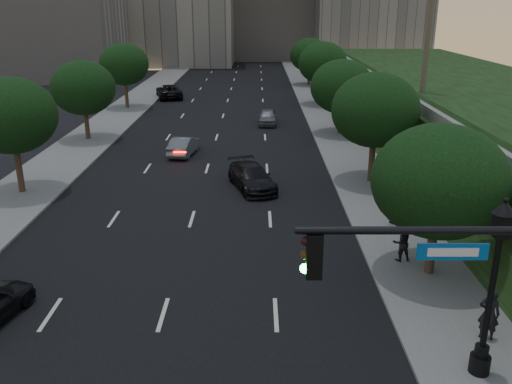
{
  "coord_description": "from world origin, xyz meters",
  "views": [
    {
      "loc": [
        3.33,
        -11.67,
        10.43
      ],
      "look_at": [
        3.29,
        7.94,
        3.6
      ],
      "focal_mm": 38.0,
      "sensor_mm": 36.0,
      "label": 1
    }
  ],
  "objects_px": {
    "sedan_far_left": "(169,91)",
    "pedestrian_c": "(396,207)",
    "pedestrian_b": "(402,242)",
    "traffic_signal_mast": "(498,346)",
    "sedan_near_right": "(252,177)",
    "street_lamp": "(490,298)",
    "sedan_far_right": "(268,117)",
    "pedestrian_a": "(489,314)",
    "sedan_mid_left": "(184,146)"
  },
  "relations": [
    {
      "from": "sedan_far_left",
      "to": "pedestrian_c",
      "type": "bearing_deg",
      "value": 99.07
    },
    {
      "from": "pedestrian_b",
      "to": "traffic_signal_mast",
      "type": "bearing_deg",
      "value": 76.08
    },
    {
      "from": "traffic_signal_mast",
      "to": "sedan_near_right",
      "type": "xyz_separation_m",
      "value": [
        -5.34,
        21.0,
        -2.96
      ]
    },
    {
      "from": "street_lamp",
      "to": "pedestrian_b",
      "type": "bearing_deg",
      "value": 93.66
    },
    {
      "from": "sedan_far_right",
      "to": "pedestrian_c",
      "type": "bearing_deg",
      "value": -74.18
    },
    {
      "from": "pedestrian_a",
      "to": "pedestrian_b",
      "type": "bearing_deg",
      "value": -53.46
    },
    {
      "from": "sedan_far_left",
      "to": "pedestrian_a",
      "type": "height_order",
      "value": "pedestrian_a"
    },
    {
      "from": "sedan_near_right",
      "to": "sedan_far_right",
      "type": "bearing_deg",
      "value": 68.02
    },
    {
      "from": "traffic_signal_mast",
      "to": "sedan_near_right",
      "type": "bearing_deg",
      "value": 104.26
    },
    {
      "from": "sedan_near_right",
      "to": "pedestrian_c",
      "type": "bearing_deg",
      "value": -57.01
    },
    {
      "from": "traffic_signal_mast",
      "to": "sedan_far_right",
      "type": "distance_m",
      "value": 39.56
    },
    {
      "from": "pedestrian_a",
      "to": "pedestrian_b",
      "type": "relative_size",
      "value": 1.11
    },
    {
      "from": "pedestrian_c",
      "to": "sedan_far_left",
      "type": "bearing_deg",
      "value": -92.1
    },
    {
      "from": "pedestrian_a",
      "to": "pedestrian_b",
      "type": "xyz_separation_m",
      "value": [
        -1.36,
        5.67,
        -0.09
      ]
    },
    {
      "from": "street_lamp",
      "to": "sedan_mid_left",
      "type": "bearing_deg",
      "value": 115.51
    },
    {
      "from": "street_lamp",
      "to": "sedan_far_left",
      "type": "bearing_deg",
      "value": 108.58
    },
    {
      "from": "pedestrian_c",
      "to": "sedan_far_right",
      "type": "bearing_deg",
      "value": -102.33
    },
    {
      "from": "sedan_far_left",
      "to": "sedan_near_right",
      "type": "height_order",
      "value": "sedan_far_left"
    },
    {
      "from": "sedan_far_right",
      "to": "pedestrian_a",
      "type": "distance_m",
      "value": 34.36
    },
    {
      "from": "sedan_near_right",
      "to": "pedestrian_b",
      "type": "xyz_separation_m",
      "value": [
        6.38,
        -9.85,
        0.25
      ]
    },
    {
      "from": "traffic_signal_mast",
      "to": "pedestrian_c",
      "type": "distance_m",
      "value": 15.57
    },
    {
      "from": "pedestrian_c",
      "to": "sedan_mid_left",
      "type": "bearing_deg",
      "value": -73.88
    },
    {
      "from": "sedan_far_left",
      "to": "sedan_mid_left",
      "type": "bearing_deg",
      "value": 86.28
    },
    {
      "from": "pedestrian_b",
      "to": "pedestrian_c",
      "type": "distance_m",
      "value": 4.14
    },
    {
      "from": "pedestrian_b",
      "to": "pedestrian_c",
      "type": "height_order",
      "value": "pedestrian_c"
    },
    {
      "from": "pedestrian_c",
      "to": "traffic_signal_mast",
      "type": "bearing_deg",
      "value": 57.34
    },
    {
      "from": "sedan_far_left",
      "to": "pedestrian_a",
      "type": "bearing_deg",
      "value": 95.31
    },
    {
      "from": "traffic_signal_mast",
      "to": "sedan_mid_left",
      "type": "bearing_deg",
      "value": 109.88
    },
    {
      "from": "street_lamp",
      "to": "pedestrian_c",
      "type": "relative_size",
      "value": 3.35
    },
    {
      "from": "sedan_far_left",
      "to": "pedestrian_c",
      "type": "distance_m",
      "value": 42.14
    },
    {
      "from": "sedan_far_left",
      "to": "sedan_near_right",
      "type": "relative_size",
      "value": 1.17
    },
    {
      "from": "pedestrian_a",
      "to": "sedan_far_right",
      "type": "bearing_deg",
      "value": -56.13
    },
    {
      "from": "sedan_mid_left",
      "to": "traffic_signal_mast",
      "type": "bearing_deg",
      "value": 118.28
    },
    {
      "from": "sedan_mid_left",
      "to": "pedestrian_a",
      "type": "relative_size",
      "value": 2.29
    },
    {
      "from": "traffic_signal_mast",
      "to": "pedestrian_b",
      "type": "distance_m",
      "value": 11.53
    },
    {
      "from": "sedan_mid_left",
      "to": "sedan_far_right",
      "type": "distance_m",
      "value": 12.31
    },
    {
      "from": "street_lamp",
      "to": "pedestrian_a",
      "type": "relative_size",
      "value": 3.14
    },
    {
      "from": "sedan_far_right",
      "to": "street_lamp",
      "type": "bearing_deg",
      "value": -78.92
    },
    {
      "from": "pedestrian_a",
      "to": "pedestrian_c",
      "type": "distance_m",
      "value": 9.76
    },
    {
      "from": "street_lamp",
      "to": "pedestrian_b",
      "type": "relative_size",
      "value": 3.48
    },
    {
      "from": "sedan_near_right",
      "to": "pedestrian_c",
      "type": "height_order",
      "value": "pedestrian_c"
    },
    {
      "from": "sedan_near_right",
      "to": "sedan_far_right",
      "type": "relative_size",
      "value": 1.19
    },
    {
      "from": "sedan_far_left",
      "to": "pedestrian_c",
      "type": "height_order",
      "value": "pedestrian_c"
    },
    {
      "from": "traffic_signal_mast",
      "to": "pedestrian_c",
      "type": "bearing_deg",
      "value": 83.34
    },
    {
      "from": "sedan_mid_left",
      "to": "sedan_near_right",
      "type": "xyz_separation_m",
      "value": [
        5.03,
        -7.66,
        0.03
      ]
    },
    {
      "from": "sedan_far_right",
      "to": "pedestrian_b",
      "type": "xyz_separation_m",
      "value": [
        5.1,
        -28.08,
        0.26
      ]
    },
    {
      "from": "sedan_far_right",
      "to": "pedestrian_a",
      "type": "relative_size",
      "value": 2.29
    },
    {
      "from": "traffic_signal_mast",
      "to": "pedestrian_a",
      "type": "bearing_deg",
      "value": 66.31
    },
    {
      "from": "pedestrian_a",
      "to": "pedestrian_c",
      "type": "relative_size",
      "value": 1.07
    },
    {
      "from": "pedestrian_b",
      "to": "sedan_far_right",
      "type": "bearing_deg",
      "value": -88.27
    }
  ]
}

